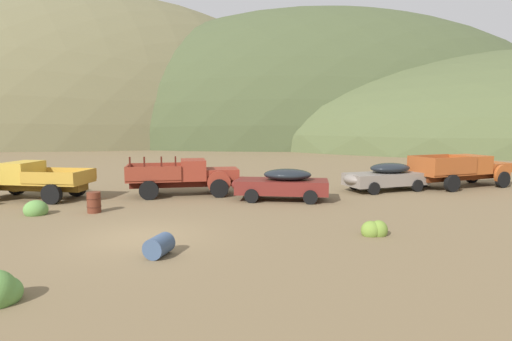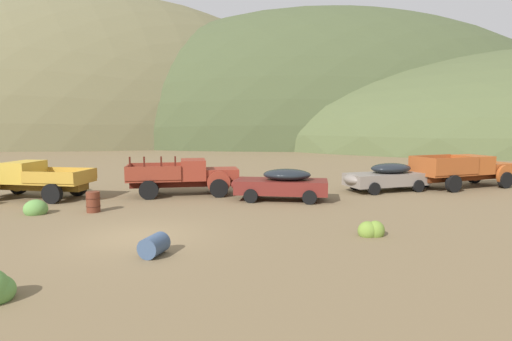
{
  "view_description": "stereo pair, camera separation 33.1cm",
  "coord_description": "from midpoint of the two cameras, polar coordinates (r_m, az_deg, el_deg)",
  "views": [
    {
      "loc": [
        1.96,
        -14.42,
        3.92
      ],
      "look_at": [
        5.08,
        8.15,
        1.25
      ],
      "focal_mm": 29.77,
      "sensor_mm": 36.0,
      "label": 1
    },
    {
      "loc": [
        2.28,
        -14.46,
        3.92
      ],
      "look_at": [
        5.08,
        8.15,
        1.25
      ],
      "focal_mm": 29.77,
      "sensor_mm": 36.0,
      "label": 2
    }
  ],
  "objects": [
    {
      "name": "ground_plane",
      "position": [
        15.11,
        -15.04,
        -8.6
      ],
      "size": [
        300.0,
        300.0,
        0.0
      ],
      "primitive_type": "plane",
      "color": "brown"
    },
    {
      "name": "hill_far_left",
      "position": [
        84.51,
        -19.68,
        3.63
      ],
      "size": [
        85.66,
        50.49,
        52.46
      ],
      "primitive_type": "ellipsoid",
      "color": "brown",
      "rests_on": "ground"
    },
    {
      "name": "hill_far_right",
      "position": [
        81.52,
        11.08,
        3.79
      ],
      "size": [
        95.98,
        51.52,
        47.84
      ],
      "primitive_type": "ellipsoid",
      "color": "#424C2D",
      "rests_on": "ground"
    },
    {
      "name": "truck_faded_yellow",
      "position": [
        24.38,
        -28.15,
        -1.03
      ],
      "size": [
        6.01,
        3.61,
        1.89
      ],
      "rotation": [
        0.0,
        0.0,
        2.86
      ],
      "color": "brown",
      "rests_on": "ground"
    },
    {
      "name": "truck_rust_red",
      "position": [
        22.77,
        -8.27,
        -0.78
      ],
      "size": [
        5.84,
        2.54,
        2.16
      ],
      "rotation": [
        0.0,
        0.0,
        0.04
      ],
      "color": "#42140D",
      "rests_on": "ground"
    },
    {
      "name": "car_oxblood",
      "position": [
        21.12,
        3.51,
        -1.79
      ],
      "size": [
        5.07,
        2.99,
        1.57
      ],
      "rotation": [
        0.0,
        0.0,
        2.88
      ],
      "color": "maroon",
      "rests_on": "ground"
    },
    {
      "name": "car_primer_gray",
      "position": [
        24.86,
        17.24,
        -0.8
      ],
      "size": [
        5.17,
        2.79,
        1.57
      ],
      "rotation": [
        0.0,
        0.0,
        3.36
      ],
      "color": "slate",
      "rests_on": "ground"
    },
    {
      "name": "truck_oxide_orange",
      "position": [
        28.26,
        27.14,
        0.05
      ],
      "size": [
        6.8,
        3.65,
        1.91
      ],
      "rotation": [
        0.0,
        0.0,
        0.25
      ],
      "color": "#51220D",
      "rests_on": "ground"
    },
    {
      "name": "oil_drum_spare",
      "position": [
        19.59,
        -20.59,
        -3.98
      ],
      "size": [
        0.61,
        0.61,
        0.89
      ],
      "color": "#5B2819",
      "rests_on": "ground"
    },
    {
      "name": "oil_drum_tipped",
      "position": [
        12.87,
        -12.81,
        -9.79
      ],
      "size": [
        0.91,
        1.05,
        0.62
      ],
      "color": "#384C6B",
      "rests_on": "ground"
    },
    {
      "name": "bush_near_barrel",
      "position": [
        26.62,
        -24.75,
        -1.63
      ],
      "size": [
        1.59,
        1.36,
        1.32
      ],
      "color": "#4C8438",
      "rests_on": "ground"
    },
    {
      "name": "bush_back_edge",
      "position": [
        20.19,
        -27.15,
        -4.66
      ],
      "size": [
        0.98,
        0.88,
        0.8
      ],
      "color": "#5B8E42",
      "rests_on": "ground"
    },
    {
      "name": "bush_between_trucks",
      "position": [
        26.41,
        -12.0,
        -1.7
      ],
      "size": [
        1.03,
        0.8,
        0.56
      ],
      "color": "#5B8E42",
      "rests_on": "ground"
    },
    {
      "name": "bush_front_left",
      "position": [
        15.23,
        15.84,
        -7.78
      ],
      "size": [
        0.93,
        0.61,
        0.68
      ],
      "color": "olive",
      "rests_on": "ground"
    }
  ]
}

